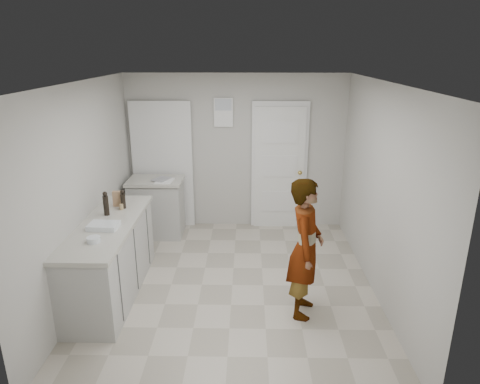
{
  "coord_description": "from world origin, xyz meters",
  "views": [
    {
      "loc": [
        0.18,
        -4.76,
        2.85
      ],
      "look_at": [
        0.09,
        0.4,
        1.11
      ],
      "focal_mm": 32.0,
      "sensor_mm": 36.0,
      "label": 1
    }
  ],
  "objects_px": {
    "spice_jar": "(121,207)",
    "oil_cruet_a": "(123,200)",
    "person": "(305,248)",
    "baking_dish": "(104,226)",
    "egg_bowl": "(94,240)",
    "oil_cruet_b": "(106,204)",
    "cake_mix_box": "(118,199)"
  },
  "relations": [
    {
      "from": "spice_jar",
      "to": "egg_bowl",
      "type": "distance_m",
      "value": 0.95
    },
    {
      "from": "spice_jar",
      "to": "egg_bowl",
      "type": "bearing_deg",
      "value": -91.48
    },
    {
      "from": "person",
      "to": "baking_dish",
      "type": "height_order",
      "value": "person"
    },
    {
      "from": "cake_mix_box",
      "to": "egg_bowl",
      "type": "height_order",
      "value": "cake_mix_box"
    },
    {
      "from": "person",
      "to": "spice_jar",
      "type": "xyz_separation_m",
      "value": [
        -2.22,
        0.79,
        0.17
      ]
    },
    {
      "from": "person",
      "to": "oil_cruet_b",
      "type": "distance_m",
      "value": 2.44
    },
    {
      "from": "egg_bowl",
      "to": "baking_dish",
      "type": "bearing_deg",
      "value": 91.85
    },
    {
      "from": "person",
      "to": "oil_cruet_b",
      "type": "bearing_deg",
      "value": 87.49
    },
    {
      "from": "baking_dish",
      "to": "egg_bowl",
      "type": "relative_size",
      "value": 2.37
    },
    {
      "from": "spice_jar",
      "to": "cake_mix_box",
      "type": "bearing_deg",
      "value": 121.28
    },
    {
      "from": "spice_jar",
      "to": "oil_cruet_a",
      "type": "relative_size",
      "value": 0.29
    },
    {
      "from": "person",
      "to": "egg_bowl",
      "type": "height_order",
      "value": "person"
    },
    {
      "from": "oil_cruet_a",
      "to": "oil_cruet_b",
      "type": "xyz_separation_m",
      "value": [
        -0.14,
        -0.24,
        0.03
      ]
    },
    {
      "from": "baking_dish",
      "to": "egg_bowl",
      "type": "bearing_deg",
      "value": -88.15
    },
    {
      "from": "oil_cruet_a",
      "to": "baking_dish",
      "type": "distance_m",
      "value": 0.65
    },
    {
      "from": "person",
      "to": "cake_mix_box",
      "type": "distance_m",
      "value": 2.48
    },
    {
      "from": "person",
      "to": "oil_cruet_a",
      "type": "xyz_separation_m",
      "value": [
        -2.2,
        0.84,
        0.25
      ]
    },
    {
      "from": "person",
      "to": "cake_mix_box",
      "type": "height_order",
      "value": "person"
    },
    {
      "from": "spice_jar",
      "to": "baking_dish",
      "type": "relative_size",
      "value": 0.21
    },
    {
      "from": "egg_bowl",
      "to": "oil_cruet_b",
      "type": "bearing_deg",
      "value": 97.62
    },
    {
      "from": "spice_jar",
      "to": "baking_dish",
      "type": "distance_m",
      "value": 0.59
    },
    {
      "from": "cake_mix_box",
      "to": "oil_cruet_b",
      "type": "bearing_deg",
      "value": -100.33
    },
    {
      "from": "person",
      "to": "spice_jar",
      "type": "distance_m",
      "value": 2.36
    },
    {
      "from": "oil_cruet_a",
      "to": "egg_bowl",
      "type": "xyz_separation_m",
      "value": [
        -0.04,
        -1.0,
        -0.09
      ]
    },
    {
      "from": "spice_jar",
      "to": "oil_cruet_b",
      "type": "distance_m",
      "value": 0.25
    },
    {
      "from": "cake_mix_box",
      "to": "oil_cruet_a",
      "type": "relative_size",
      "value": 0.81
    },
    {
      "from": "baking_dish",
      "to": "oil_cruet_a",
      "type": "bearing_deg",
      "value": 85.66
    },
    {
      "from": "spice_jar",
      "to": "baking_dish",
      "type": "xyz_separation_m",
      "value": [
        -0.04,
        -0.59,
        -0.01
      ]
    },
    {
      "from": "oil_cruet_b",
      "to": "cake_mix_box",
      "type": "bearing_deg",
      "value": 80.93
    },
    {
      "from": "baking_dish",
      "to": "spice_jar",
      "type": "bearing_deg",
      "value": 86.48
    },
    {
      "from": "oil_cruet_a",
      "to": "egg_bowl",
      "type": "relative_size",
      "value": 1.73
    },
    {
      "from": "spice_jar",
      "to": "baking_dish",
      "type": "height_order",
      "value": "spice_jar"
    }
  ]
}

